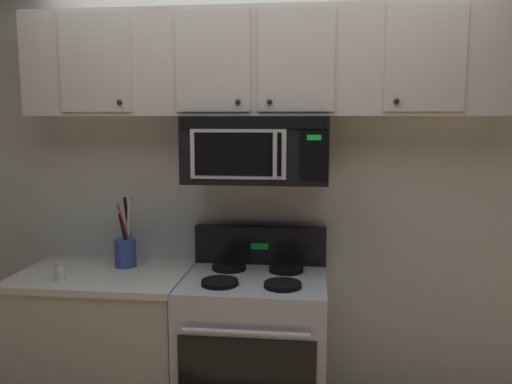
{
  "coord_description": "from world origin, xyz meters",
  "views": [
    {
      "loc": [
        0.33,
        -2.26,
        1.73
      ],
      "look_at": [
        0.0,
        0.49,
        1.35
      ],
      "focal_mm": 36.94,
      "sensor_mm": 36.0,
      "label": 1
    }
  ],
  "objects_px": {
    "over_range_microwave": "(257,149)",
    "utensil_crock_blue": "(126,248)",
    "salt_shaker": "(60,272)",
    "stove_range": "(255,354)"
  },
  "relations": [
    {
      "from": "over_range_microwave",
      "to": "utensil_crock_blue",
      "type": "distance_m",
      "value": 0.95
    },
    {
      "from": "utensil_crock_blue",
      "to": "salt_shaker",
      "type": "relative_size",
      "value": 4.1
    },
    {
      "from": "stove_range",
      "to": "over_range_microwave",
      "type": "bearing_deg",
      "value": 90.14
    },
    {
      "from": "over_range_microwave",
      "to": "salt_shaker",
      "type": "xyz_separation_m",
      "value": [
        -1.0,
        -0.29,
        -0.63
      ]
    },
    {
      "from": "over_range_microwave",
      "to": "salt_shaker",
      "type": "distance_m",
      "value": 1.21
    },
    {
      "from": "over_range_microwave",
      "to": "salt_shaker",
      "type": "bearing_deg",
      "value": -163.92
    },
    {
      "from": "stove_range",
      "to": "over_range_microwave",
      "type": "xyz_separation_m",
      "value": [
        -0.0,
        0.12,
        1.11
      ]
    },
    {
      "from": "stove_range",
      "to": "utensil_crock_blue",
      "type": "distance_m",
      "value": 0.93
    },
    {
      "from": "stove_range",
      "to": "over_range_microwave",
      "type": "relative_size",
      "value": 1.47
    },
    {
      "from": "stove_range",
      "to": "salt_shaker",
      "type": "relative_size",
      "value": 11.53
    }
  ]
}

